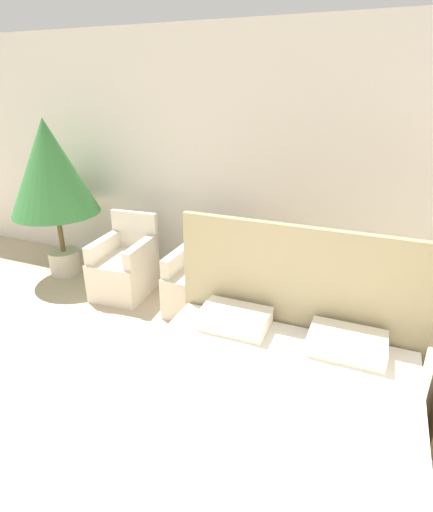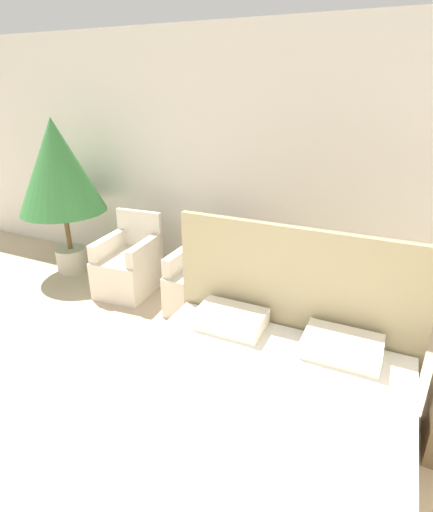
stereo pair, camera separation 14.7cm
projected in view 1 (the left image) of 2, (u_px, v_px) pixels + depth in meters
The scene contains 5 objects.
wall_back at pixel (247, 164), 4.53m from camera, with size 10.00×0.06×2.90m.
bed at pixel (255, 440), 2.41m from camera, with size 1.91×2.23×1.34m.
armchair_near_window_left at pixel (125, 269), 4.67m from camera, with size 0.63×0.75×0.91m.
armchair_near_window_right at pixel (200, 284), 4.33m from camera, with size 0.58×0.71×0.91m.
potted_palm at pixel (50, 171), 4.75m from camera, with size 1.05×1.05×1.95m.
Camera 1 is at (1.43, -0.30, 2.27)m, focal length 28.00 mm.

